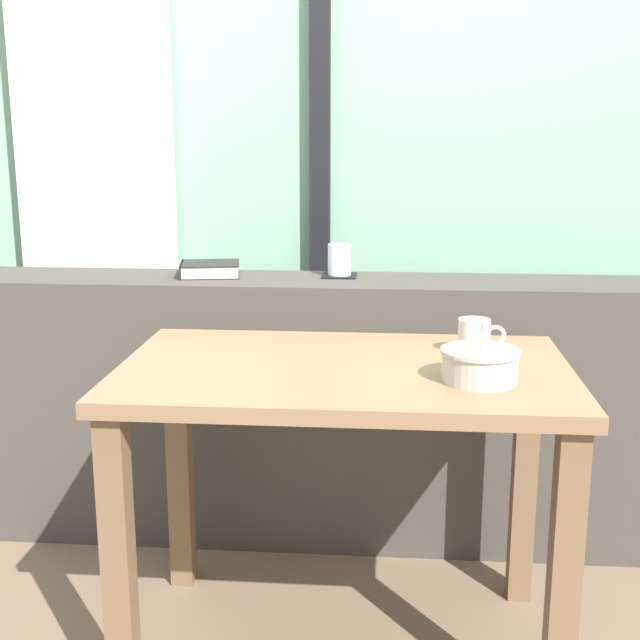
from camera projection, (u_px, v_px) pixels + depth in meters
name	position (u px, v px, depth m)	size (l,w,h in m)	color
ground	(320.00, 635.00, 2.11)	(8.00, 8.00, 0.00)	#75604C
outdoor_backdrop	(348.00, 80.00, 2.95)	(4.80, 0.08, 2.80)	#84B293
curtain_left_panel	(93.00, 124.00, 2.96)	(0.56, 0.06, 2.50)	white
window_divider_post	(320.00, 109.00, 2.91)	(0.07, 0.05, 2.60)	black
dark_console_ledge	(335.00, 410.00, 2.56)	(2.80, 0.29, 0.81)	#423D38
breakfast_table	(344.00, 418.00, 1.94)	(1.02, 0.63, 0.71)	brown
coaster_square	(339.00, 276.00, 2.51)	(0.10, 0.10, 0.01)	black
juice_glass	(339.00, 261.00, 2.50)	(0.07, 0.07, 0.09)	white
closed_book	(209.00, 269.00, 2.53)	(0.20, 0.18, 0.04)	black
soup_bowl	(480.00, 366.00, 1.78)	(0.17, 0.17, 0.14)	#BCB7A8
ceramic_mug	(475.00, 337.00, 2.00)	(0.11, 0.08, 0.08)	silver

